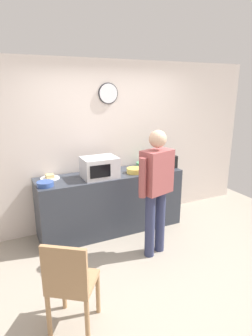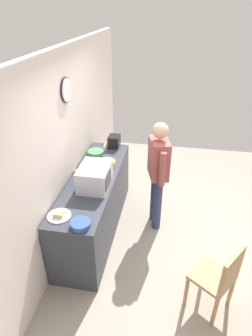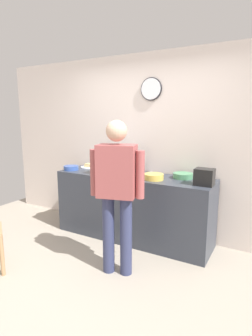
{
  "view_description": "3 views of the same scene",
  "coord_description": "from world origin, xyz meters",
  "px_view_note": "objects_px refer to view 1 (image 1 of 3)",
  "views": [
    {
      "loc": [
        -1.63,
        -2.54,
        2.18
      ],
      "look_at": [
        -0.0,
        0.86,
        1.1
      ],
      "focal_mm": 29.99,
      "sensor_mm": 36.0,
      "label": 1
    },
    {
      "loc": [
        -3.32,
        0.19,
        3.06
      ],
      "look_at": [
        -0.0,
        0.77,
        1.07
      ],
      "focal_mm": 30.53,
      "sensor_mm": 36.0,
      "label": 2
    },
    {
      "loc": [
        1.64,
        -2.04,
        1.73
      ],
      "look_at": [
        -0.0,
        0.87,
        1.09
      ],
      "focal_mm": 29.06,
      "sensor_mm": 36.0,
      "label": 3
    }
  ],
  "objects_px": {
    "microwave": "(100,167)",
    "toaster": "(169,162)",
    "sandwich_plate": "(50,177)",
    "salad_bowl": "(45,184)",
    "mixing_bowl": "(144,164)",
    "wooden_chair": "(70,282)",
    "cereal_bowl": "(135,170)",
    "spoon_utensil": "(113,168)",
    "fork_utensil": "(164,165)",
    "person_standing": "(156,184)"
  },
  "relations": [
    {
      "from": "microwave",
      "to": "toaster",
      "type": "xyz_separation_m",
      "value": [
        1.2,
        0.0,
        -0.05
      ]
    },
    {
      "from": "sandwich_plate",
      "to": "salad_bowl",
      "type": "height_order",
      "value": "same"
    },
    {
      "from": "mixing_bowl",
      "to": "wooden_chair",
      "type": "relative_size",
      "value": 0.27
    },
    {
      "from": "microwave",
      "to": "cereal_bowl",
      "type": "bearing_deg",
      "value": -2.23
    },
    {
      "from": "cereal_bowl",
      "to": "spoon_utensil",
      "type": "bearing_deg",
      "value": 117.39
    },
    {
      "from": "cereal_bowl",
      "to": "spoon_utensil",
      "type": "xyz_separation_m",
      "value": [
        -0.2,
        0.38,
        -0.03
      ]
    },
    {
      "from": "sandwich_plate",
      "to": "fork_utensil",
      "type": "relative_size",
      "value": 1.6
    },
    {
      "from": "sandwich_plate",
      "to": "toaster",
      "type": "xyz_separation_m",
      "value": [
        1.87,
        -0.25,
        0.08
      ]
    },
    {
      "from": "microwave",
      "to": "spoon_utensil",
      "type": "relative_size",
      "value": 2.94
    },
    {
      "from": "mixing_bowl",
      "to": "toaster",
      "type": "bearing_deg",
      "value": -34.95
    },
    {
      "from": "microwave",
      "to": "wooden_chair",
      "type": "xyz_separation_m",
      "value": [
        -0.88,
        -1.57,
        -0.55
      ]
    },
    {
      "from": "microwave",
      "to": "toaster",
      "type": "bearing_deg",
      "value": 0.04
    },
    {
      "from": "sandwich_plate",
      "to": "person_standing",
      "type": "bearing_deg",
      "value": -42.15
    },
    {
      "from": "spoon_utensil",
      "to": "person_standing",
      "type": "distance_m",
      "value": 1.15
    },
    {
      "from": "salad_bowl",
      "to": "mixing_bowl",
      "type": "distance_m",
      "value": 1.68
    },
    {
      "from": "toaster",
      "to": "fork_utensil",
      "type": "relative_size",
      "value": 1.29
    },
    {
      "from": "cereal_bowl",
      "to": "toaster",
      "type": "distance_m",
      "value": 0.64
    },
    {
      "from": "wooden_chair",
      "to": "sandwich_plate",
      "type": "bearing_deg",
      "value": 83.47
    },
    {
      "from": "cereal_bowl",
      "to": "spoon_utensil",
      "type": "distance_m",
      "value": 0.43
    },
    {
      "from": "spoon_utensil",
      "to": "wooden_chair",
      "type": "distance_m",
      "value": 2.33
    },
    {
      "from": "spoon_utensil",
      "to": "person_standing",
      "type": "xyz_separation_m",
      "value": [
        0.11,
        -1.15,
        0.07
      ]
    },
    {
      "from": "microwave",
      "to": "cereal_bowl",
      "type": "height_order",
      "value": "microwave"
    },
    {
      "from": "spoon_utensil",
      "to": "mixing_bowl",
      "type": "bearing_deg",
      "value": -13.62
    },
    {
      "from": "sandwich_plate",
      "to": "toaster",
      "type": "height_order",
      "value": "toaster"
    },
    {
      "from": "wooden_chair",
      "to": "cereal_bowl",
      "type": "bearing_deg",
      "value": 47.0
    },
    {
      "from": "person_standing",
      "to": "spoon_utensil",
      "type": "bearing_deg",
      "value": 95.32
    },
    {
      "from": "cereal_bowl",
      "to": "wooden_chair",
      "type": "xyz_separation_m",
      "value": [
        -1.44,
        -1.55,
        -0.44
      ]
    },
    {
      "from": "sandwich_plate",
      "to": "spoon_utensil",
      "type": "bearing_deg",
      "value": 6.0
    },
    {
      "from": "salad_bowl",
      "to": "person_standing",
      "type": "bearing_deg",
      "value": -30.39
    },
    {
      "from": "sandwich_plate",
      "to": "wooden_chair",
      "type": "bearing_deg",
      "value": -96.53
    },
    {
      "from": "sandwich_plate",
      "to": "microwave",
      "type": "bearing_deg",
      "value": -20.18
    },
    {
      "from": "mixing_bowl",
      "to": "toaster",
      "type": "xyz_separation_m",
      "value": [
        0.33,
        -0.23,
        0.06
      ]
    },
    {
      "from": "microwave",
      "to": "fork_utensil",
      "type": "height_order",
      "value": "microwave"
    },
    {
      "from": "toaster",
      "to": "fork_utensil",
      "type": "height_order",
      "value": "toaster"
    },
    {
      "from": "spoon_utensil",
      "to": "wooden_chair",
      "type": "xyz_separation_m",
      "value": [
        -1.25,
        -1.92,
        -0.4
      ]
    },
    {
      "from": "mixing_bowl",
      "to": "cereal_bowl",
      "type": "bearing_deg",
      "value": -139.85
    },
    {
      "from": "cereal_bowl",
      "to": "toaster",
      "type": "bearing_deg",
      "value": 2.05
    },
    {
      "from": "sandwich_plate",
      "to": "salad_bowl",
      "type": "relative_size",
      "value": 1.22
    },
    {
      "from": "cereal_bowl",
      "to": "mixing_bowl",
      "type": "xyz_separation_m",
      "value": [
        0.3,
        0.26,
        -0.0
      ]
    },
    {
      "from": "sandwich_plate",
      "to": "cereal_bowl",
      "type": "bearing_deg",
      "value": -12.26
    },
    {
      "from": "cereal_bowl",
      "to": "toaster",
      "type": "height_order",
      "value": "toaster"
    },
    {
      "from": "salad_bowl",
      "to": "microwave",
      "type": "bearing_deg",
      "value": 3.54
    },
    {
      "from": "fork_utensil",
      "to": "spoon_utensil",
      "type": "distance_m",
      "value": 0.86
    },
    {
      "from": "cereal_bowl",
      "to": "wooden_chair",
      "type": "distance_m",
      "value": 2.16
    },
    {
      "from": "toaster",
      "to": "wooden_chair",
      "type": "bearing_deg",
      "value": -142.97
    },
    {
      "from": "microwave",
      "to": "person_standing",
      "type": "relative_size",
      "value": 0.3
    },
    {
      "from": "salad_bowl",
      "to": "cereal_bowl",
      "type": "distance_m",
      "value": 1.35
    },
    {
      "from": "mixing_bowl",
      "to": "toaster",
      "type": "distance_m",
      "value": 0.41
    },
    {
      "from": "microwave",
      "to": "spoon_utensil",
      "type": "xyz_separation_m",
      "value": [
        0.37,
        0.36,
        -0.15
      ]
    },
    {
      "from": "fork_utensil",
      "to": "wooden_chair",
      "type": "bearing_deg",
      "value": -140.25
    }
  ]
}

